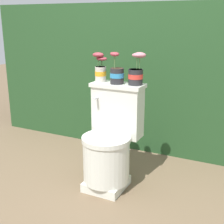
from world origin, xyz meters
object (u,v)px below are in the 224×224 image
Objects in this scene: toilet at (110,143)px; potted_plant_middle at (136,73)px; potted_plant_midleft at (117,73)px; potted_plant_left at (100,69)px.

potted_plant_middle reaches higher than toilet.
potted_plant_middle is at bearing 11.07° from potted_plant_midleft.
potted_plant_middle is at bearing 46.40° from toilet.
potted_plant_middle reaches higher than potted_plant_left.
toilet is 0.59m from potted_plant_middle.
potted_plant_midleft is at bearing 91.47° from toilet.
potted_plant_midleft is 0.15m from potted_plant_middle.
potted_plant_left is (-0.16, 0.15, 0.56)m from toilet.
toilet is 3.34× the size of potted_plant_midleft.
potted_plant_middle is (0.15, 0.03, 0.01)m from potted_plant_midleft.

